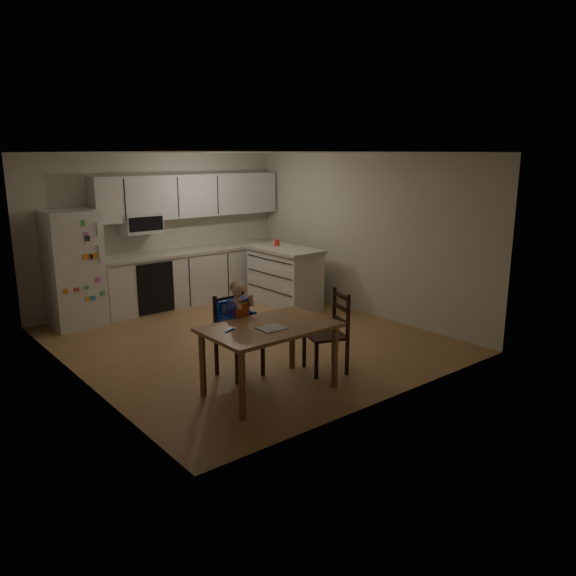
# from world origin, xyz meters

# --- Properties ---
(room) EXTENTS (4.52, 5.01, 2.51)m
(room) POSITION_xyz_m (0.00, 0.48, 1.25)
(room) COLOR #997344
(room) RESTS_ON ground
(refrigerator) EXTENTS (0.72, 0.70, 1.70)m
(refrigerator) POSITION_xyz_m (-1.55, 2.15, 0.85)
(refrigerator) COLOR silver
(refrigerator) RESTS_ON ground
(kitchen_run) EXTENTS (3.37, 0.62, 2.15)m
(kitchen_run) POSITION_xyz_m (0.50, 2.24, 0.88)
(kitchen_run) COLOR silver
(kitchen_run) RESTS_ON ground
(kitchen_island) EXTENTS (0.69, 1.32, 0.98)m
(kitchen_island) POSITION_xyz_m (1.53, 1.06, 0.49)
(kitchen_island) COLOR silver
(kitchen_island) RESTS_ON ground
(red_cup) EXTENTS (0.09, 0.09, 0.11)m
(red_cup) POSITION_xyz_m (1.55, 1.29, 1.03)
(red_cup) COLOR red
(red_cup) RESTS_ON kitchen_island
(dining_table) EXTENTS (1.37, 0.88, 0.73)m
(dining_table) POSITION_xyz_m (-0.79, -1.57, 0.64)
(dining_table) COLOR brown
(dining_table) RESTS_ON ground
(napkin) EXTENTS (0.26, 0.23, 0.01)m
(napkin) POSITION_xyz_m (-0.84, -1.67, 0.74)
(napkin) COLOR silver
(napkin) RESTS_ON dining_table
(toddler_spoon) EXTENTS (0.12, 0.06, 0.02)m
(toddler_spoon) POSITION_xyz_m (-1.23, -1.47, 0.74)
(toddler_spoon) COLOR #0B38D2
(toddler_spoon) RESTS_ON dining_table
(chair_booster) EXTENTS (0.45, 0.45, 1.11)m
(chair_booster) POSITION_xyz_m (-0.79, -0.95, 0.67)
(chair_booster) COLOR black
(chair_booster) RESTS_ON ground
(chair_side) EXTENTS (0.54, 0.54, 0.95)m
(chair_side) POSITION_xyz_m (0.15, -1.55, 0.54)
(chair_side) COLOR black
(chair_side) RESTS_ON ground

